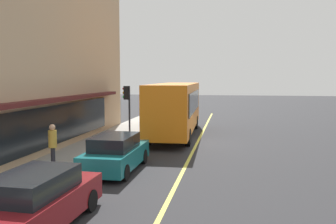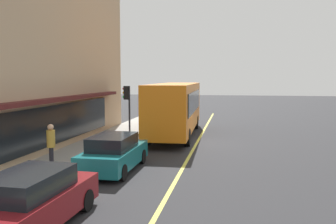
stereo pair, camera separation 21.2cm
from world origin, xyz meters
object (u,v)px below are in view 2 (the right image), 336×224
object	(u,v)px
car_teal	(114,153)
pedestrian_near_storefront	(51,142)
traffic_light	(127,98)
car_maroon	(31,201)
bus	(176,106)

from	to	relation	value
car_teal	pedestrian_near_storefront	bearing A→B (deg)	105.51
traffic_light	car_maroon	distance (m)	14.97
traffic_light	pedestrian_near_storefront	world-z (taller)	traffic_light
bus	car_maroon	bearing A→B (deg)	175.22
car_teal	pedestrian_near_storefront	world-z (taller)	pedestrian_near_storefront
bus	pedestrian_near_storefront	world-z (taller)	bus
car_teal	pedestrian_near_storefront	distance (m)	2.61
car_teal	pedestrian_near_storefront	xyz separation A→B (m)	(-0.68, 2.46, 0.53)
bus	traffic_light	xyz separation A→B (m)	(-0.71, 3.16, 0.55)
car_maroon	bus	bearing A→B (deg)	-4.78
car_maroon	car_teal	distance (m)	5.96
bus	car_maroon	size ratio (longest dim) A/B	2.57
car_maroon	car_teal	size ratio (longest dim) A/B	1.01
pedestrian_near_storefront	traffic_light	bearing A→B (deg)	-2.49
car_maroon	car_teal	world-z (taller)	same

